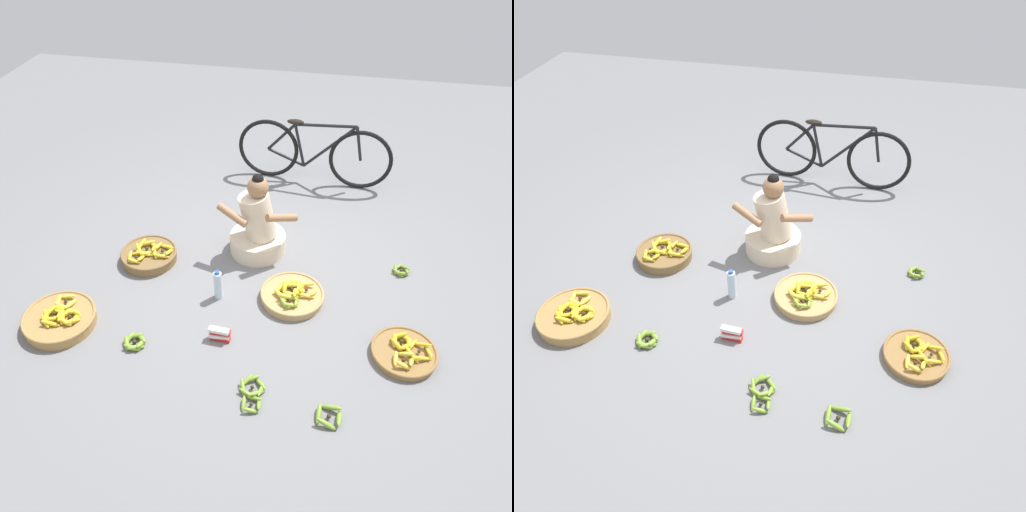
% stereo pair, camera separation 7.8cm
% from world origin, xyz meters
% --- Properties ---
extents(ground_plane, '(10.00, 10.00, 0.00)m').
position_xyz_m(ground_plane, '(0.00, 0.00, 0.00)').
color(ground_plane, slate).
extents(vendor_woman_front, '(0.73, 0.52, 0.83)m').
position_xyz_m(vendor_woman_front, '(-0.08, 0.30, 0.27)').
color(vendor_woman_front, beige).
rests_on(vendor_woman_front, ground).
extents(bicycle_leaning, '(1.70, 0.15, 0.73)m').
position_xyz_m(bicycle_leaning, '(0.28, 1.63, 0.36)').
color(bicycle_leaning, black).
rests_on(bicycle_leaning, ground).
extents(banana_basket_front_center, '(0.51, 0.51, 0.17)m').
position_xyz_m(banana_basket_front_center, '(-1.04, -0.03, 0.06)').
color(banana_basket_front_center, brown).
rests_on(banana_basket_front_center, ground).
extents(banana_basket_back_right, '(0.54, 0.54, 0.15)m').
position_xyz_m(banana_basket_back_right, '(0.33, -0.29, 0.05)').
color(banana_basket_back_right, tan).
rests_on(banana_basket_back_right, ground).
extents(banana_basket_back_left, '(0.58, 0.58, 0.17)m').
position_xyz_m(banana_basket_back_left, '(-1.46, -0.93, 0.06)').
color(banana_basket_back_left, '#A87F47').
rests_on(banana_basket_back_left, ground).
extents(banana_basket_near_vendor, '(0.50, 0.50, 0.13)m').
position_xyz_m(banana_basket_near_vendor, '(1.25, -0.73, 0.04)').
color(banana_basket_near_vendor, olive).
rests_on(banana_basket_near_vendor, ground).
extents(loose_bananas_near_bicycle, '(0.18, 0.18, 0.08)m').
position_xyz_m(loose_bananas_near_bicycle, '(1.25, 0.23, 0.03)').
color(loose_bananas_near_bicycle, olive).
rests_on(loose_bananas_near_bicycle, ground).
extents(loose_bananas_mid_right, '(0.18, 0.20, 0.09)m').
position_xyz_m(loose_bananas_mid_right, '(0.73, -1.38, 0.03)').
color(loose_bananas_mid_right, olive).
rests_on(loose_bananas_mid_right, ground).
extents(loose_bananas_front_left, '(0.21, 0.21, 0.08)m').
position_xyz_m(loose_bananas_front_left, '(-0.79, -1.02, 0.03)').
color(loose_bananas_front_left, olive).
rests_on(loose_bananas_front_left, ground).
extents(loose_bananas_back_center, '(0.22, 0.32, 0.09)m').
position_xyz_m(loose_bananas_back_center, '(0.19, -1.29, 0.03)').
color(loose_bananas_back_center, olive).
rests_on(loose_bananas_back_center, ground).
extents(water_bottle, '(0.07, 0.07, 0.29)m').
position_xyz_m(water_bottle, '(-0.29, -0.39, 0.14)').
color(water_bottle, silver).
rests_on(water_bottle, ground).
extents(packet_carton_stack, '(0.17, 0.07, 0.12)m').
position_xyz_m(packet_carton_stack, '(-0.16, -0.84, 0.06)').
color(packet_carton_stack, red).
rests_on(packet_carton_stack, ground).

